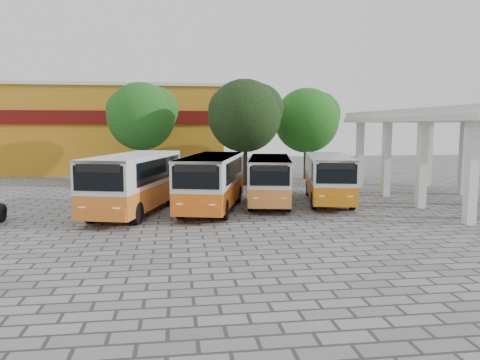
{
  "coord_description": "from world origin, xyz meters",
  "views": [
    {
      "loc": [
        -5.39,
        -21.89,
        4.47
      ],
      "look_at": [
        -1.91,
        3.39,
        1.5
      ],
      "focal_mm": 35.0,
      "sensor_mm": 36.0,
      "label": 1
    }
  ],
  "objects": [
    {
      "name": "bus_centre_left",
      "position": [
        -3.51,
        2.69,
        1.67
      ],
      "size": [
        4.4,
        8.48,
        2.89
      ],
      "rotation": [
        0.0,
        0.0,
        -0.26
      ],
      "color": "orange",
      "rests_on": "ground"
    },
    {
      "name": "bus_far_right",
      "position": [
        3.45,
        4.29,
        1.58
      ],
      "size": [
        3.92,
        7.98,
        2.74
      ],
      "rotation": [
        0.0,
        0.0,
        -0.22
      ],
      "color": "orange",
      "rests_on": "ground"
    },
    {
      "name": "shophouse_block",
      "position": [
        -11.0,
        25.99,
        4.16
      ],
      "size": [
        20.4,
        10.4,
        8.3
      ],
      "color": "#B07114",
      "rests_on": "ground"
    },
    {
      "name": "tree_right",
      "position": [
        5.55,
        16.37,
        5.08
      ],
      "size": [
        5.66,
        5.39,
        7.6
      ],
      "color": "#49381F",
      "rests_on": "ground"
    },
    {
      "name": "tree_middle",
      "position": [
        -0.23,
        12.72,
        5.37
      ],
      "size": [
        5.69,
        5.42,
        7.91
      ],
      "color": "#302414",
      "rests_on": "ground"
    },
    {
      "name": "tree_left",
      "position": [
        -8.03,
        16.44,
        5.38
      ],
      "size": [
        5.68,
        5.41,
        7.91
      ],
      "color": "#372513",
      "rests_on": "ground"
    },
    {
      "name": "ground",
      "position": [
        0.0,
        0.0,
        0.0
      ],
      "size": [
        90.0,
        90.0,
        0.0
      ],
      "primitive_type": "plane",
      "color": "slate",
      "rests_on": "ground"
    },
    {
      "name": "terminal_shelter",
      "position": [
        10.5,
        4.0,
        4.91
      ],
      "size": [
        6.8,
        15.8,
        5.4
      ],
      "color": "silver",
      "rests_on": "ground"
    },
    {
      "name": "bus_far_left",
      "position": [
        -7.51,
        2.31,
        1.74
      ],
      "size": [
        4.72,
        8.83,
        3.01
      ],
      "rotation": [
        0.0,
        0.0,
        -0.28
      ],
      "color": "orange",
      "rests_on": "ground"
    },
    {
      "name": "bus_centre_right",
      "position": [
        -0.09,
        4.21,
        1.54
      ],
      "size": [
        3.66,
        7.74,
        2.66
      ],
      "rotation": [
        0.0,
        0.0,
        -0.2
      ],
      "color": "orange",
      "rests_on": "ground"
    }
  ]
}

